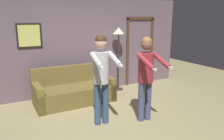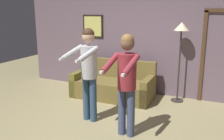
{
  "view_description": "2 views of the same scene",
  "coord_description": "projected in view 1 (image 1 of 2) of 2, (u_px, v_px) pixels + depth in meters",
  "views": [
    {
      "loc": [
        -1.97,
        -3.39,
        2.02
      ],
      "look_at": [
        -0.09,
        0.21,
        1.07
      ],
      "focal_mm": 35.0,
      "sensor_mm": 36.0,
      "label": 1
    },
    {
      "loc": [
        1.88,
        -3.63,
        2.06
      ],
      "look_at": [
        0.16,
        0.2,
        1.04
      ],
      "focal_mm": 40.0,
      "sensor_mm": 36.0,
      "label": 2
    }
  ],
  "objects": [
    {
      "name": "ground_plane",
      "position": [
        121.0,
        125.0,
        4.28
      ],
      "size": [
        12.0,
        12.0,
        0.0
      ],
      "primitive_type": "plane",
      "color": "#998C61"
    },
    {
      "name": "person_standing_left",
      "position": [
        101.0,
        71.0,
        4.07
      ],
      "size": [
        0.49,
        0.75,
        1.74
      ],
      "color": "#304A68",
      "rests_on": "ground_plane"
    },
    {
      "name": "torchiere_lamp",
      "position": [
        119.0,
        39.0,
        6.08
      ],
      "size": [
        0.33,
        0.33,
        1.8
      ],
      "color": "#332D28",
      "rests_on": "ground_plane"
    },
    {
      "name": "back_wall_assembly",
      "position": [
        81.0,
        46.0,
        5.93
      ],
      "size": [
        6.4,
        0.1,
        2.6
      ],
      "color": "#695563",
      "rests_on": "ground_plane"
    },
    {
      "name": "person_standing_right",
      "position": [
        146.0,
        71.0,
        4.23
      ],
      "size": [
        0.45,
        0.71,
        1.7
      ],
      "color": "#3D496B",
      "rests_on": "ground_plane"
    },
    {
      "name": "couch",
      "position": [
        74.0,
        91.0,
        5.39
      ],
      "size": [
        1.91,
        0.88,
        0.87
      ],
      "color": "brown",
      "rests_on": "ground_plane"
    }
  ]
}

